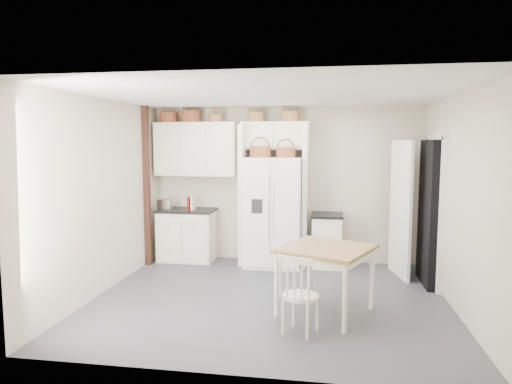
# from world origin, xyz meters

# --- Properties ---
(floor) EXTENTS (4.50, 4.50, 0.00)m
(floor) POSITION_xyz_m (0.00, 0.00, 0.00)
(floor) COLOR #404146
(floor) RESTS_ON ground
(ceiling) EXTENTS (4.50, 4.50, 0.00)m
(ceiling) POSITION_xyz_m (0.00, 0.00, 2.60)
(ceiling) COLOR white
(ceiling) RESTS_ON wall_back
(wall_back) EXTENTS (4.50, 0.00, 4.50)m
(wall_back) POSITION_xyz_m (0.00, 2.00, 1.30)
(wall_back) COLOR beige
(wall_back) RESTS_ON floor
(wall_left) EXTENTS (0.00, 4.00, 4.00)m
(wall_left) POSITION_xyz_m (-2.25, 0.00, 1.30)
(wall_left) COLOR beige
(wall_left) RESTS_ON floor
(wall_right) EXTENTS (0.00, 4.00, 4.00)m
(wall_right) POSITION_xyz_m (2.25, 0.00, 1.30)
(wall_right) COLOR beige
(wall_right) RESTS_ON floor
(refrigerator) EXTENTS (0.92, 0.74, 1.78)m
(refrigerator) POSITION_xyz_m (-0.15, 1.62, 0.89)
(refrigerator) COLOR white
(refrigerator) RESTS_ON floor
(base_cab_left) EXTENTS (0.92, 0.58, 0.85)m
(base_cab_left) POSITION_xyz_m (-1.64, 1.70, 0.42)
(base_cab_left) COLOR silver
(base_cab_left) RESTS_ON floor
(base_cab_right) EXTENTS (0.47, 0.56, 0.82)m
(base_cab_right) POSITION_xyz_m (0.72, 1.70, 0.41)
(base_cab_right) COLOR silver
(base_cab_right) RESTS_ON floor
(dining_table) EXTENTS (1.27, 1.27, 0.80)m
(dining_table) POSITION_xyz_m (0.71, -0.39, 0.40)
(dining_table) COLOR brown
(dining_table) RESTS_ON floor
(windsor_chair) EXTENTS (0.49, 0.47, 0.80)m
(windsor_chair) POSITION_xyz_m (0.46, -1.01, 0.40)
(windsor_chair) COLOR silver
(windsor_chair) RESTS_ON floor
(counter_left) EXTENTS (0.95, 0.62, 0.04)m
(counter_left) POSITION_xyz_m (-1.64, 1.70, 0.87)
(counter_left) COLOR black
(counter_left) RESTS_ON base_cab_left
(counter_right) EXTENTS (0.51, 0.60, 0.04)m
(counter_right) POSITION_xyz_m (0.72, 1.70, 0.84)
(counter_right) COLOR black
(counter_right) RESTS_ON base_cab_right
(toaster) EXTENTS (0.27, 0.18, 0.17)m
(toaster) POSITION_xyz_m (-1.99, 1.61, 0.97)
(toaster) COLOR silver
(toaster) RESTS_ON counter_left
(cookbook_red) EXTENTS (0.05, 0.15, 0.23)m
(cookbook_red) POSITION_xyz_m (-1.56, 1.62, 1.00)
(cookbook_red) COLOR #9E0C0F
(cookbook_red) RESTS_ON counter_left
(cookbook_cream) EXTENTS (0.05, 0.16, 0.24)m
(cookbook_cream) POSITION_xyz_m (-1.50, 1.62, 1.01)
(cookbook_cream) COLOR beige
(cookbook_cream) RESTS_ON counter_left
(basket_upper_a) EXTENTS (0.30, 0.30, 0.17)m
(basket_upper_a) POSITION_xyz_m (-1.98, 1.83, 2.43)
(basket_upper_a) COLOR brown
(basket_upper_a) RESTS_ON upper_cabinet
(basket_upper_b) EXTENTS (0.34, 0.34, 0.20)m
(basket_upper_b) POSITION_xyz_m (-1.58, 1.83, 2.45)
(basket_upper_b) COLOR brown
(basket_upper_b) RESTS_ON upper_cabinet
(basket_upper_c) EXTENTS (0.24, 0.24, 0.14)m
(basket_upper_c) POSITION_xyz_m (-1.15, 1.83, 2.42)
(basket_upper_c) COLOR brown
(basket_upper_c) RESTS_ON upper_cabinet
(basket_bridge_a) EXTENTS (0.28, 0.28, 0.16)m
(basket_bridge_a) POSITION_xyz_m (-0.47, 1.83, 2.43)
(basket_bridge_a) COLOR brown
(basket_bridge_a) RESTS_ON bridge_cabinet
(basket_bridge_b) EXTENTS (0.30, 0.30, 0.17)m
(basket_bridge_b) POSITION_xyz_m (0.09, 1.83, 2.44)
(basket_bridge_b) COLOR brown
(basket_bridge_b) RESTS_ON bridge_cabinet
(basket_fridge_a) EXTENTS (0.33, 0.33, 0.18)m
(basket_fridge_a) POSITION_xyz_m (-0.35, 1.52, 1.86)
(basket_fridge_a) COLOR brown
(basket_fridge_a) RESTS_ON refrigerator
(basket_fridge_b) EXTENTS (0.30, 0.30, 0.16)m
(basket_fridge_b) POSITION_xyz_m (0.05, 1.52, 1.86)
(basket_fridge_b) COLOR brown
(basket_fridge_b) RESTS_ON refrigerator
(upper_cabinet) EXTENTS (1.40, 0.34, 0.90)m
(upper_cabinet) POSITION_xyz_m (-1.50, 1.83, 1.90)
(upper_cabinet) COLOR silver
(upper_cabinet) RESTS_ON wall_back
(bridge_cabinet) EXTENTS (1.12, 0.34, 0.45)m
(bridge_cabinet) POSITION_xyz_m (-0.15, 1.83, 2.12)
(bridge_cabinet) COLOR silver
(bridge_cabinet) RESTS_ON wall_back
(fridge_panel_left) EXTENTS (0.08, 0.60, 2.30)m
(fridge_panel_left) POSITION_xyz_m (-0.66, 1.70, 1.15)
(fridge_panel_left) COLOR silver
(fridge_panel_left) RESTS_ON floor
(fridge_panel_right) EXTENTS (0.08, 0.60, 2.30)m
(fridge_panel_right) POSITION_xyz_m (0.36, 1.70, 1.15)
(fridge_panel_right) COLOR silver
(fridge_panel_right) RESTS_ON floor
(trim_post) EXTENTS (0.09, 0.09, 2.60)m
(trim_post) POSITION_xyz_m (-2.20, 1.35, 1.30)
(trim_post) COLOR black
(trim_post) RESTS_ON floor
(doorway_void) EXTENTS (0.18, 0.85, 2.05)m
(doorway_void) POSITION_xyz_m (2.16, 1.00, 1.02)
(doorway_void) COLOR black
(doorway_void) RESTS_ON floor
(door_slab) EXTENTS (0.21, 0.79, 2.05)m
(door_slab) POSITION_xyz_m (1.80, 1.33, 1.02)
(door_slab) COLOR white
(door_slab) RESTS_ON floor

